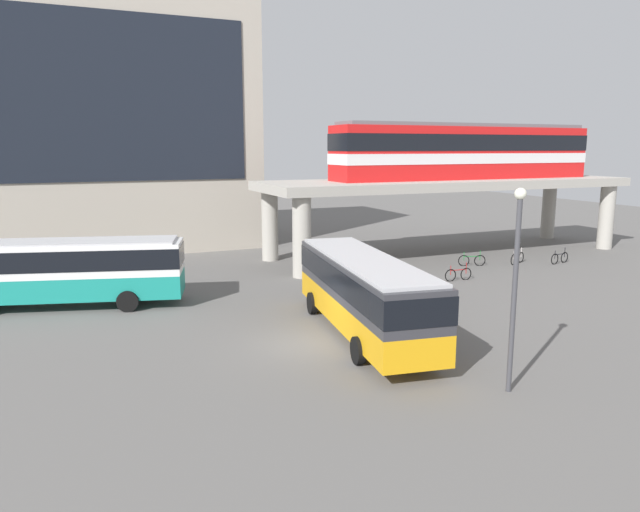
% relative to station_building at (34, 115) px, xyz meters
% --- Properties ---
extents(ground_plane, '(120.00, 120.00, 0.00)m').
position_rel_station_building_xyz_m(ground_plane, '(9.77, -17.49, -9.80)').
color(ground_plane, '#605E5B').
extents(station_building, '(30.73, 11.45, 19.59)m').
position_rel_station_building_xyz_m(station_building, '(0.00, 0.00, 0.00)').
color(station_building, '#B2A899').
rests_on(station_building, ground_plane).
extents(elevated_platform, '(27.08, 7.36, 5.34)m').
position_rel_station_building_xyz_m(elevated_platform, '(26.45, -13.33, -5.19)').
color(elevated_platform, '#ADA89E').
rests_on(elevated_platform, ground_plane).
extents(train, '(19.98, 2.96, 3.84)m').
position_rel_station_building_xyz_m(train, '(27.71, -13.33, -2.49)').
color(train, red).
rests_on(train, elevated_platform).
extents(bus_main, '(4.18, 11.30, 3.22)m').
position_rel_station_building_xyz_m(bus_main, '(12.34, -27.29, -7.81)').
color(bus_main, orange).
rests_on(bus_main, ground_plane).
extents(bus_secondary, '(11.32, 5.43, 3.22)m').
position_rel_station_building_xyz_m(bus_secondary, '(1.27, -17.83, -7.81)').
color(bus_secondary, teal).
rests_on(bus_secondary, ground_plane).
extents(bicycle_red, '(1.79, 0.13, 1.04)m').
position_rel_station_building_xyz_m(bicycle_red, '(21.99, -20.72, -9.44)').
color(bicycle_red, black).
rests_on(bicycle_red, ground_plane).
extents(bicycle_brown, '(1.76, 0.45, 1.04)m').
position_rel_station_building_xyz_m(bicycle_brown, '(18.51, -18.24, -9.44)').
color(bicycle_brown, black).
rests_on(bicycle_brown, ground_plane).
extents(bicycle_black, '(1.77, 0.36, 1.04)m').
position_rel_station_building_xyz_m(bicycle_black, '(31.23, -19.24, -9.44)').
color(bicycle_black, black).
rests_on(bicycle_black, ground_plane).
extents(bicycle_green, '(1.69, 0.71, 1.04)m').
position_rel_station_building_xyz_m(bicycle_green, '(25.41, -17.57, -9.44)').
color(bicycle_green, black).
rests_on(bicycle_green, ground_plane).
extents(bicycle_silver, '(1.68, 0.72, 1.04)m').
position_rel_station_building_xyz_m(bicycle_silver, '(28.63, -18.17, -9.44)').
color(bicycle_silver, black).
rests_on(bicycle_silver, ground_plane).
extents(bicycle_orange, '(1.65, 0.80, 1.04)m').
position_rel_station_building_xyz_m(bicycle_orange, '(18.24, -20.01, -9.44)').
color(bicycle_orange, black).
rests_on(bicycle_orange, ground_plane).
extents(lamp_post, '(0.36, 0.36, 6.37)m').
position_rel_station_building_xyz_m(lamp_post, '(13.89, -34.13, -6.05)').
color(lamp_post, '#3F3F44').
rests_on(lamp_post, ground_plane).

